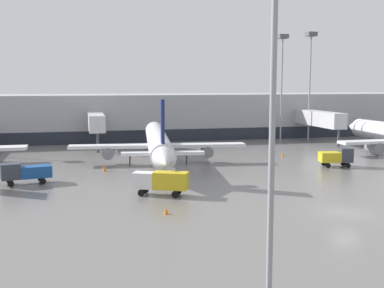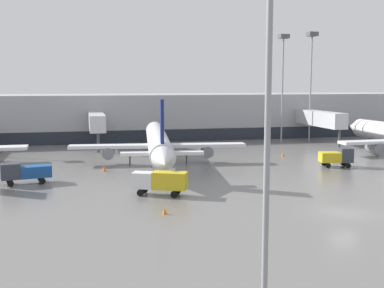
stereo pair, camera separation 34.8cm
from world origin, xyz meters
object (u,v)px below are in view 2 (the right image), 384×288
(traffic_cone_0, at_px, (131,156))
(service_truck_0, at_px, (337,156))
(traffic_cone_1, at_px, (165,211))
(traffic_cone_3, at_px, (104,168))
(apron_light_mast_1, at_px, (312,57))
(service_truck_1, at_px, (160,181))
(service_truck_2, at_px, (25,172))
(parked_jet_0, at_px, (158,142))
(apron_light_mast_3, at_px, (283,59))
(traffic_cone_2, at_px, (283,154))

(traffic_cone_0, bearing_deg, service_truck_0, -28.14)
(service_truck_0, xyz_separation_m, traffic_cone_1, (-26.76, -18.00, -1.17))
(traffic_cone_3, bearing_deg, service_truck_0, -7.12)
(traffic_cone_0, distance_m, apron_light_mast_1, 41.94)
(traffic_cone_0, bearing_deg, traffic_cone_1, -90.58)
(traffic_cone_0, xyz_separation_m, traffic_cone_1, (-0.33, -32.14, -0.03))
(service_truck_1, relative_size, apron_light_mast_1, 0.27)
(service_truck_2, height_order, apron_light_mast_1, apron_light_mast_1)
(parked_jet_0, distance_m, apron_light_mast_1, 40.63)
(service_truck_0, relative_size, apron_light_mast_3, 0.22)
(parked_jet_0, distance_m, traffic_cone_3, 9.21)
(service_truck_0, height_order, apron_light_mast_3, apron_light_mast_3)
(traffic_cone_1, bearing_deg, parked_jet_0, 82.15)
(traffic_cone_2, height_order, apron_light_mast_3, apron_light_mast_3)
(traffic_cone_1, bearing_deg, service_truck_0, 33.93)
(service_truck_0, distance_m, service_truck_1, 28.21)
(traffic_cone_1, bearing_deg, traffic_cone_2, 50.44)
(traffic_cone_0, bearing_deg, apron_light_mast_3, 25.62)
(traffic_cone_2, bearing_deg, traffic_cone_1, -129.56)
(traffic_cone_0, distance_m, apron_light_mast_3, 37.74)
(service_truck_0, height_order, traffic_cone_1, service_truck_0)
(service_truck_1, relative_size, traffic_cone_0, 9.21)
(traffic_cone_3, xyz_separation_m, apron_light_mast_1, (40.72, 23.95, 15.86))
(traffic_cone_0, relative_size, apron_light_mast_3, 0.03)
(service_truck_1, height_order, service_truck_2, service_truck_2)
(parked_jet_0, relative_size, service_truck_0, 8.46)
(service_truck_1, relative_size, traffic_cone_2, 9.22)
(traffic_cone_0, distance_m, traffic_cone_3, 11.19)
(traffic_cone_2, bearing_deg, parked_jet_0, -173.23)
(service_truck_2, height_order, traffic_cone_0, service_truck_2)
(service_truck_0, distance_m, apron_light_mast_1, 33.01)
(traffic_cone_1, height_order, apron_light_mast_1, apron_light_mast_1)
(parked_jet_0, distance_m, service_truck_1, 19.38)
(service_truck_2, bearing_deg, traffic_cone_2, -172.38)
(service_truck_1, bearing_deg, service_truck_0, -133.35)
(service_truck_1, xyz_separation_m, traffic_cone_3, (-4.86, 14.83, -1.13))
(service_truck_0, xyz_separation_m, service_truck_2, (-39.96, -2.05, -0.03))
(apron_light_mast_1, bearing_deg, service_truck_2, -149.07)
(traffic_cone_0, xyz_separation_m, apron_light_mast_1, (36.31, 13.67, 15.93))
(service_truck_0, xyz_separation_m, traffic_cone_3, (-30.85, 3.85, -1.07))
(traffic_cone_0, height_order, apron_light_mast_1, apron_light_mast_1)
(service_truck_0, distance_m, traffic_cone_2, 11.04)
(traffic_cone_2, bearing_deg, service_truck_2, -161.14)
(parked_jet_0, bearing_deg, traffic_cone_3, 126.10)
(service_truck_1, relative_size, traffic_cone_3, 7.47)
(service_truck_0, distance_m, apron_light_mast_3, 32.73)
(parked_jet_0, xyz_separation_m, traffic_cone_1, (-3.60, -26.13, -2.82))
(traffic_cone_0, xyz_separation_m, traffic_cone_3, (-4.41, -10.28, 0.07))
(traffic_cone_3, bearing_deg, traffic_cone_2, 13.52)
(service_truck_2, bearing_deg, service_truck_1, 136.21)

